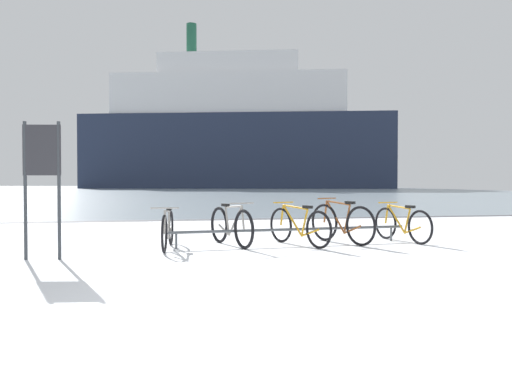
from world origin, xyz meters
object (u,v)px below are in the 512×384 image
bicycle_2 (299,226)px  info_sign (42,166)px  bicycle_3 (342,223)px  bicycle_4 (402,224)px  bicycle_1 (231,226)px  ferry_ship (234,133)px  bicycle_0 (168,229)px

bicycle_2 → info_sign: info_sign is taller
bicycle_2 → bicycle_3: 0.89m
bicycle_3 → bicycle_4: (1.24, 0.03, -0.04)m
bicycle_1 → ferry_ship: ferry_ship is taller
bicycle_2 → info_sign: bearing=-168.2°
bicycle_1 → bicycle_4: (3.33, 0.01, -0.02)m
bicycle_2 → ferry_ship: size_ratio=0.03×
info_sign → bicycle_2: bearing=11.8°
bicycle_4 → bicycle_3: bearing=-178.7°
bicycle_2 → ferry_ship: 72.73m
info_sign → bicycle_3: bearing=11.5°
bicycle_4 → ferry_ship: size_ratio=0.03×
bicycle_0 → bicycle_1: (1.13, 0.18, 0.02)m
bicycle_0 → bicycle_1: size_ratio=1.06×
bicycle_3 → ferry_ship: bearing=83.6°
bicycle_1 → bicycle_2: (1.22, -0.16, -0.01)m
bicycle_2 → bicycle_1: bearing=172.3°
bicycle_2 → bicycle_4: bearing=4.8°
bicycle_0 → bicycle_4: bearing=2.5°
bicycle_0 → bicycle_1: bearing=9.2°
bicycle_0 → bicycle_3: size_ratio=1.08×
info_sign → ferry_ship: 74.10m
bicycle_2 → bicycle_4: bicycle_2 is taller
bicycle_3 → bicycle_4: 1.24m
bicycle_3 → info_sign: bearing=-168.5°
bicycle_1 → info_sign: info_sign is taller
bicycle_4 → bicycle_2: bearing=-175.2°
bicycle_1 → ferry_ship: (10.07, 71.50, 8.72)m
ferry_ship → bicycle_1: bearing=-98.0°
ferry_ship → bicycle_4: bearing=-95.4°
bicycle_1 → bicycle_4: size_ratio=1.01×
bicycle_0 → bicycle_4: size_ratio=1.07×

